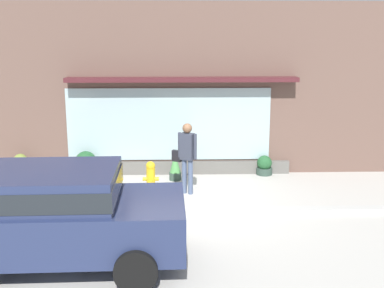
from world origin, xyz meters
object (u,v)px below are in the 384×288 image
Objects in this scene: potted_plant_doorstep at (264,166)px; potted_plant_corner_tall at (21,166)px; pedestrian_with_handbag at (187,153)px; potted_plant_window_right at (86,163)px; potted_plant_by_entrance at (175,166)px; parked_car_navy at (59,212)px; fire_hydrant at (151,178)px.

potted_plant_corner_tall reaches higher than potted_plant_doorstep.
potted_plant_window_right is (-2.74, 1.49, -0.65)m from pedestrian_with_handbag.
potted_plant_doorstep is at bearing 10.30° from potted_plant_by_entrance.
potted_plant_window_right is 1.74m from potted_plant_corner_tall.
pedestrian_with_handbag reaches higher than potted_plant_window_right.
potted_plant_window_right reaches higher than potted_plant_doorstep.
parked_car_navy is at bearing -65.77° from potted_plant_corner_tall.
pedestrian_with_handbag is at bearing -75.83° from potted_plant_by_entrance.
fire_hydrant is at bearing -21.69° from potted_plant_corner_tall.
potted_plant_doorstep is 4.95m from potted_plant_window_right.
parked_car_navy is 5.24m from potted_plant_by_entrance.
potted_plant_window_right is 1.05× the size of potted_plant_corner_tall.
pedestrian_with_handbag reaches higher than fire_hydrant.
potted_plant_window_right is at bearing 0.61° from pedestrian_with_handbag.
parked_car_navy reaches higher than fire_hydrant.
potted_plant_corner_tall is at bearing -178.14° from potted_plant_doorstep.
parked_car_navy is at bearing -111.36° from potted_plant_by_entrance.
fire_hydrant is 3.92m from parked_car_navy.
parked_car_navy reaches higher than potted_plant_window_right.
pedestrian_with_handbag is 2.43× the size of potted_plant_window_right.
potted_plant_by_entrance is (0.59, 1.20, -0.03)m from fire_hydrant.
fire_hydrant reaches higher than potted_plant_doorstep.
pedestrian_with_handbag is at bearing 58.20° from parked_car_navy.
pedestrian_with_handbag is at bearing -28.51° from potted_plant_window_right.
potted_plant_window_right is at bearing 140.34° from fire_hydrant.
fire_hydrant is 1.15× the size of potted_plant_window_right.
potted_plant_by_entrance is at bearing -8.15° from potted_plant_window_right.
pedestrian_with_handbag is 1.34m from potted_plant_by_entrance.
parked_car_navy is at bearing 88.66° from pedestrian_with_handbag.
potted_plant_doorstep is 0.75× the size of potted_plant_window_right.
parked_car_navy is 5.63× the size of potted_plant_window_right.
potted_plant_by_entrance is 4.19m from potted_plant_corner_tall.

